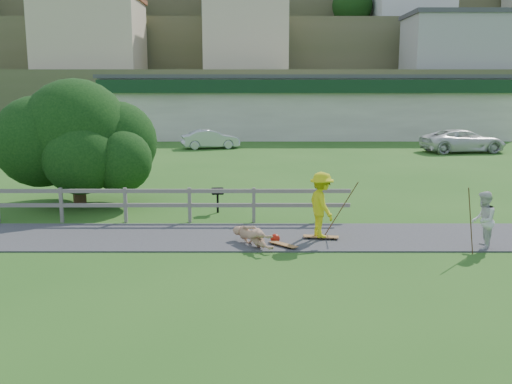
{
  "coord_description": "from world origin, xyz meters",
  "views": [
    {
      "loc": [
        0.07,
        -14.06,
        4.19
      ],
      "look_at": [
        0.07,
        2.0,
        1.21
      ],
      "focal_mm": 40.0,
      "sensor_mm": 36.0,
      "label": 1
    }
  ],
  "objects_px": {
    "car_silver": "(210,139)",
    "car_white": "(463,141)",
    "bbq": "(218,200)",
    "spectator_a": "(483,221)",
    "skater_fallen": "(253,236)",
    "tree": "(78,160)",
    "skater_rider": "(321,208)"
  },
  "relations": [
    {
      "from": "spectator_a",
      "to": "bbq",
      "type": "relative_size",
      "value": 1.82
    },
    {
      "from": "skater_rider",
      "to": "car_white",
      "type": "distance_m",
      "value": 24.37
    },
    {
      "from": "car_silver",
      "to": "car_white",
      "type": "relative_size",
      "value": 0.74
    },
    {
      "from": "bbq",
      "to": "skater_rider",
      "type": "bearing_deg",
      "value": -55.21
    },
    {
      "from": "car_silver",
      "to": "skater_fallen",
      "type": "bearing_deg",
      "value": 171.76
    },
    {
      "from": "car_white",
      "to": "tree",
      "type": "bearing_deg",
      "value": 121.58
    },
    {
      "from": "skater_fallen",
      "to": "skater_rider",
      "type": "bearing_deg",
      "value": -13.92
    },
    {
      "from": "spectator_a",
      "to": "car_white",
      "type": "bearing_deg",
      "value": -172.47
    },
    {
      "from": "car_silver",
      "to": "car_white",
      "type": "bearing_deg",
      "value": -113.28
    },
    {
      "from": "skater_rider",
      "to": "skater_fallen",
      "type": "bearing_deg",
      "value": 92.86
    },
    {
      "from": "car_white",
      "to": "spectator_a",
      "type": "bearing_deg",
      "value": 153.13
    },
    {
      "from": "tree",
      "to": "bbq",
      "type": "distance_m",
      "value": 5.4
    },
    {
      "from": "tree",
      "to": "car_silver",
      "type": "bearing_deg",
      "value": 80.26
    },
    {
      "from": "skater_rider",
      "to": "skater_fallen",
      "type": "distance_m",
      "value": 2.08
    },
    {
      "from": "spectator_a",
      "to": "car_white",
      "type": "height_order",
      "value": "spectator_a"
    },
    {
      "from": "tree",
      "to": "bbq",
      "type": "height_order",
      "value": "tree"
    },
    {
      "from": "car_silver",
      "to": "car_white",
      "type": "height_order",
      "value": "car_white"
    },
    {
      "from": "skater_fallen",
      "to": "spectator_a",
      "type": "height_order",
      "value": "spectator_a"
    },
    {
      "from": "skater_rider",
      "to": "skater_fallen",
      "type": "height_order",
      "value": "skater_rider"
    },
    {
      "from": "skater_fallen",
      "to": "car_silver",
      "type": "bearing_deg",
      "value": 63.69
    },
    {
      "from": "car_white",
      "to": "skater_fallen",
      "type": "bearing_deg",
      "value": 140.32
    },
    {
      "from": "spectator_a",
      "to": "car_silver",
      "type": "height_order",
      "value": "spectator_a"
    },
    {
      "from": "skater_fallen",
      "to": "car_silver",
      "type": "distance_m",
      "value": 24.6
    },
    {
      "from": "spectator_a",
      "to": "skater_rider",
      "type": "bearing_deg",
      "value": -76.13
    },
    {
      "from": "car_white",
      "to": "tree",
      "type": "xyz_separation_m",
      "value": [
        -19.74,
        -16.53,
        0.86
      ]
    },
    {
      "from": "skater_rider",
      "to": "tree",
      "type": "height_order",
      "value": "tree"
    },
    {
      "from": "bbq",
      "to": "spectator_a",
      "type": "bearing_deg",
      "value": -38.0
    },
    {
      "from": "skater_fallen",
      "to": "spectator_a",
      "type": "bearing_deg",
      "value": -35.54
    },
    {
      "from": "skater_fallen",
      "to": "spectator_a",
      "type": "relative_size",
      "value": 1.04
    },
    {
      "from": "skater_fallen",
      "to": "bbq",
      "type": "bearing_deg",
      "value": 72.75
    },
    {
      "from": "tree",
      "to": "bbq",
      "type": "bearing_deg",
      "value": -15.53
    },
    {
      "from": "car_silver",
      "to": "bbq",
      "type": "height_order",
      "value": "car_silver"
    }
  ]
}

